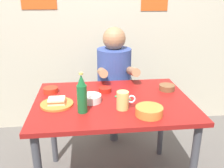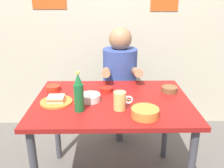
% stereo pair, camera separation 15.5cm
% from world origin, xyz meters
% --- Properties ---
extents(wall_back, '(4.40, 0.09, 2.60)m').
position_xyz_m(wall_back, '(0.00, 1.05, 1.30)').
color(wall_back, '#BCB299').
rests_on(wall_back, ground).
extents(dining_table, '(1.10, 0.80, 0.74)m').
position_xyz_m(dining_table, '(0.00, 0.00, 0.65)').
color(dining_table, maroon).
rests_on(dining_table, ground).
extents(stool, '(0.34, 0.34, 0.45)m').
position_xyz_m(stool, '(0.09, 0.63, 0.35)').
color(stool, '#4C4C51').
rests_on(stool, ground).
extents(person_seated, '(0.33, 0.56, 0.72)m').
position_xyz_m(person_seated, '(0.09, 0.62, 0.77)').
color(person_seated, '#33478C').
rests_on(person_seated, stool).
extents(plate_orange, '(0.22, 0.22, 0.01)m').
position_xyz_m(plate_orange, '(-0.39, -0.05, 0.75)').
color(plate_orange, orange).
rests_on(plate_orange, dining_table).
extents(sandwich, '(0.11, 0.09, 0.04)m').
position_xyz_m(sandwich, '(-0.39, -0.05, 0.77)').
color(sandwich, beige).
rests_on(sandwich, plate_orange).
extents(beer_mug, '(0.13, 0.08, 0.12)m').
position_xyz_m(beer_mug, '(0.05, -0.15, 0.80)').
color(beer_mug, '#D1BC66').
rests_on(beer_mug, dining_table).
extents(beer_bottle, '(0.06, 0.06, 0.26)m').
position_xyz_m(beer_bottle, '(-0.21, -0.17, 0.86)').
color(beer_bottle, '#19602D').
rests_on(beer_bottle, dining_table).
extents(sauce_bowl_chili, '(0.11, 0.11, 0.04)m').
position_xyz_m(sauce_bowl_chili, '(-0.45, 0.18, 0.76)').
color(sauce_bowl_chili, red).
rests_on(sauce_bowl_chili, dining_table).
extents(sambal_bowl_red, '(0.10, 0.10, 0.03)m').
position_xyz_m(sambal_bowl_red, '(-0.04, 0.15, 0.76)').
color(sambal_bowl_red, '#B21E14').
rests_on(sambal_bowl_red, dining_table).
extents(rice_bowl_white, '(0.14, 0.14, 0.05)m').
position_xyz_m(rice_bowl_white, '(-0.15, -0.02, 0.77)').
color(rice_bowl_white, silver).
rests_on(rice_bowl_white, dining_table).
extents(soup_bowl_orange, '(0.17, 0.17, 0.05)m').
position_xyz_m(soup_bowl_orange, '(0.20, -0.26, 0.77)').
color(soup_bowl_orange, orange).
rests_on(soup_bowl_orange, dining_table).
extents(condiment_bowl_brown, '(0.12, 0.12, 0.04)m').
position_xyz_m(condiment_bowl_brown, '(0.44, 0.14, 0.76)').
color(condiment_bowl_brown, brown).
rests_on(condiment_bowl_brown, dining_table).
extents(spoon, '(0.11, 0.08, 0.01)m').
position_xyz_m(spoon, '(0.05, 0.03, 0.75)').
color(spoon, '#26A559').
rests_on(spoon, dining_table).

